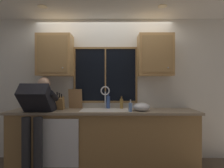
# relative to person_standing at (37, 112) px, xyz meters

# --- Properties ---
(back_wall) EXTENTS (5.46, 0.12, 2.55)m
(back_wall) POSITION_rel_person_standing_xyz_m (1.01, 0.64, 0.35)
(back_wall) COLOR silver
(back_wall) RESTS_ON floor
(ceiling_downlight_left) EXTENTS (0.14, 0.14, 0.01)m
(ceiling_downlight_left) POSITION_rel_person_standing_xyz_m (0.09, -0.02, 1.61)
(ceiling_downlight_left) COLOR #FFEAB2
(ceiling_downlight_right) EXTENTS (0.14, 0.14, 0.01)m
(ceiling_downlight_right) POSITION_rel_person_standing_xyz_m (1.92, -0.02, 1.61)
(ceiling_downlight_right) COLOR #FFEAB2
(window_glass) EXTENTS (1.10, 0.02, 0.95)m
(window_glass) POSITION_rel_person_standing_xyz_m (1.03, 0.57, 0.60)
(window_glass) COLOR black
(window_frame_top) EXTENTS (1.17, 0.02, 0.04)m
(window_frame_top) POSITION_rel_person_standing_xyz_m (1.03, 0.56, 1.09)
(window_frame_top) COLOR olive
(window_frame_bottom) EXTENTS (1.17, 0.02, 0.04)m
(window_frame_bottom) POSITION_rel_person_standing_xyz_m (1.03, 0.56, 0.10)
(window_frame_bottom) COLOR olive
(window_frame_left) EXTENTS (0.03, 0.02, 0.95)m
(window_frame_left) POSITION_rel_person_standing_xyz_m (0.46, 0.56, 0.60)
(window_frame_left) COLOR olive
(window_frame_right) EXTENTS (0.03, 0.02, 0.95)m
(window_frame_right) POSITION_rel_person_standing_xyz_m (1.60, 0.56, 0.60)
(window_frame_right) COLOR olive
(window_mullion_center) EXTENTS (0.02, 0.02, 0.95)m
(window_mullion_center) POSITION_rel_person_standing_xyz_m (1.03, 0.56, 0.60)
(window_mullion_center) COLOR olive
(lower_cabinet_run) EXTENTS (3.06, 0.58, 0.88)m
(lower_cabinet_run) POSITION_rel_person_standing_xyz_m (1.01, 0.29, -0.49)
(lower_cabinet_run) COLOR #A07744
(lower_cabinet_run) RESTS_ON floor
(countertop) EXTENTS (3.12, 0.62, 0.04)m
(countertop) POSITION_rel_person_standing_xyz_m (1.01, 0.27, -0.03)
(countertop) COLOR gray
(countertop) RESTS_ON lower_cabinet_run
(dishwasher_front) EXTENTS (0.60, 0.02, 0.74)m
(dishwasher_front) POSITION_rel_person_standing_xyz_m (0.35, -0.03, -0.47)
(dishwasher_front) COLOR white
(upper_cabinet_left) EXTENTS (0.59, 0.36, 0.72)m
(upper_cabinet_left) POSITION_rel_person_standing_xyz_m (0.16, 0.41, 0.93)
(upper_cabinet_left) COLOR #B2844C
(upper_cabinet_right) EXTENTS (0.59, 0.36, 0.72)m
(upper_cabinet_right) POSITION_rel_person_standing_xyz_m (1.91, 0.41, 0.93)
(upper_cabinet_right) COLOR #B2844C
(sink) EXTENTS (0.80, 0.46, 0.21)m
(sink) POSITION_rel_person_standing_xyz_m (1.03, 0.28, -0.11)
(sink) COLOR white
(sink) RESTS_ON lower_cabinet_run
(faucet) EXTENTS (0.18, 0.09, 0.40)m
(faucet) POSITION_rel_person_standing_xyz_m (1.04, 0.46, 0.24)
(faucet) COLOR silver
(faucet) RESTS_ON countertop
(person_standing) EXTENTS (0.53, 0.72, 1.47)m
(person_standing) POSITION_rel_person_standing_xyz_m (0.00, 0.00, 0.00)
(person_standing) COLOR #262628
(person_standing) RESTS_ON floor
(knife_block) EXTENTS (0.12, 0.18, 0.32)m
(knife_block) POSITION_rel_person_standing_xyz_m (0.27, 0.32, 0.10)
(knife_block) COLOR olive
(knife_block) RESTS_ON countertop
(cutting_board) EXTENTS (0.24, 0.09, 0.35)m
(cutting_board) POSITION_rel_person_standing_xyz_m (0.49, 0.49, 0.16)
(cutting_board) COLOR #997047
(cutting_board) RESTS_ON countertop
(mixing_bowl) EXTENTS (0.28, 0.28, 0.14)m
(mixing_bowl) POSITION_rel_person_standing_xyz_m (1.64, 0.19, 0.05)
(mixing_bowl) COLOR silver
(mixing_bowl) RESTS_ON countertop
(soap_dispenser) EXTENTS (0.06, 0.07, 0.20)m
(soap_dispenser) POSITION_rel_person_standing_xyz_m (1.45, 0.10, 0.07)
(soap_dispenser) COLOR #668CCC
(soap_dispenser) RESTS_ON countertop
(bottle_green_glass) EXTENTS (0.07, 0.07, 0.28)m
(bottle_green_glass) POSITION_rel_person_standing_xyz_m (1.08, 0.49, 0.11)
(bottle_green_glass) COLOR #334C8C
(bottle_green_glass) RESTS_ON countertop
(bottle_tall_clear) EXTENTS (0.06, 0.06, 0.23)m
(bottle_tall_clear) POSITION_rel_person_standing_xyz_m (1.32, 0.47, 0.08)
(bottle_tall_clear) COLOR olive
(bottle_tall_clear) RESTS_ON countertop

